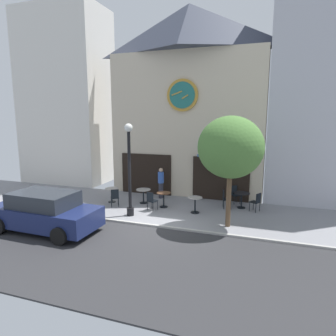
# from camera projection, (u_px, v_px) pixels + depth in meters

# --- Properties ---
(ground_plane) EXTENTS (27.52, 10.29, 0.13)m
(ground_plane) POSITION_uv_depth(u_px,v_px,m) (147.00, 230.00, 11.81)
(ground_plane) COLOR gray
(clock_building) EXTENTS (8.52, 3.47, 10.37)m
(clock_building) POSITION_uv_depth(u_px,v_px,m) (188.00, 99.00, 16.70)
(clock_building) COLOR beige
(clock_building) RESTS_ON ground_plane
(neighbor_building_left) EXTENTS (5.62, 3.40, 11.20)m
(neighbor_building_left) POSITION_uv_depth(u_px,v_px,m) (67.00, 98.00, 19.96)
(neighbor_building_left) COLOR silver
(neighbor_building_left) RESTS_ON ground_plane
(neighbor_building_right) EXTENTS (6.08, 3.33, 12.46)m
(neighbor_building_right) POSITION_uv_depth(u_px,v_px,m) (335.00, 79.00, 14.74)
(neighbor_building_right) COLOR #B2B2BC
(neighbor_building_right) RESTS_ON ground_plane
(street_lamp) EXTENTS (0.36, 0.36, 4.12)m
(street_lamp) POSITION_uv_depth(u_px,v_px,m) (129.00, 170.00, 13.08)
(street_lamp) COLOR black
(street_lamp) RESTS_ON ground_plane
(street_tree) EXTENTS (2.58, 2.32, 4.46)m
(street_tree) POSITION_uv_depth(u_px,v_px,m) (230.00, 148.00, 11.57)
(street_tree) COLOR brown
(street_tree) RESTS_ON ground_plane
(cafe_table_near_curb) EXTENTS (0.66, 0.66, 0.75)m
(cafe_table_near_curb) POSITION_uv_depth(u_px,v_px,m) (112.00, 193.00, 15.43)
(cafe_table_near_curb) COLOR black
(cafe_table_near_curb) RESTS_ON ground_plane
(cafe_table_near_door) EXTENTS (0.73, 0.73, 0.73)m
(cafe_table_near_door) POSITION_uv_depth(u_px,v_px,m) (143.00, 193.00, 15.24)
(cafe_table_near_door) COLOR black
(cafe_table_near_door) RESTS_ON ground_plane
(cafe_table_center) EXTENTS (0.70, 0.70, 0.74)m
(cafe_table_center) POSITION_uv_depth(u_px,v_px,m) (164.00, 197.00, 14.57)
(cafe_table_center) COLOR black
(cafe_table_center) RESTS_ON ground_plane
(cafe_table_center_left) EXTENTS (0.66, 0.66, 0.74)m
(cafe_table_center_left) POSITION_uv_depth(u_px,v_px,m) (195.00, 202.00, 13.72)
(cafe_table_center_left) COLOR black
(cafe_table_center_left) RESTS_ON ground_plane
(cafe_table_leftmost) EXTENTS (0.78, 0.78, 0.76)m
(cafe_table_leftmost) POSITION_uv_depth(u_px,v_px,m) (242.00, 197.00, 14.43)
(cafe_table_leftmost) COLOR black
(cafe_table_leftmost) RESTS_ON ground_plane
(cafe_chair_left_end) EXTENTS (0.48, 0.48, 0.90)m
(cafe_chair_left_end) POSITION_uv_depth(u_px,v_px,m) (225.00, 198.00, 14.40)
(cafe_chair_left_end) COLOR black
(cafe_chair_left_end) RESTS_ON ground_plane
(cafe_chair_under_awning) EXTENTS (0.55, 0.55, 0.90)m
(cafe_chair_under_awning) POSITION_uv_depth(u_px,v_px,m) (115.00, 196.00, 14.62)
(cafe_chair_under_awning) COLOR black
(cafe_chair_under_awning) RESTS_ON ground_plane
(cafe_chair_mid_row) EXTENTS (0.54, 0.54, 0.90)m
(cafe_chair_mid_row) POSITION_uv_depth(u_px,v_px,m) (256.00, 201.00, 13.87)
(cafe_chair_mid_row) COLOR black
(cafe_chair_mid_row) RESTS_ON ground_plane
(cafe_chair_corner) EXTENTS (0.56, 0.56, 0.90)m
(cafe_chair_corner) POSITION_uv_depth(u_px,v_px,m) (235.00, 193.00, 15.26)
(cafe_chair_corner) COLOR black
(cafe_chair_corner) RESTS_ON ground_plane
(cafe_chair_facing_wall) EXTENTS (0.50, 0.50, 0.90)m
(cafe_chair_facing_wall) POSITION_uv_depth(u_px,v_px,m) (151.00, 200.00, 14.05)
(cafe_chair_facing_wall) COLOR black
(cafe_chair_facing_wall) RESTS_ON ground_plane
(pedestrian_blue) EXTENTS (0.34, 0.34, 1.67)m
(pedestrian_blue) POSITION_uv_depth(u_px,v_px,m) (161.00, 183.00, 16.12)
(pedestrian_blue) COLOR #2D2D38
(pedestrian_blue) RESTS_ON ground_plane
(parked_car_navy) EXTENTS (4.34, 2.10, 1.55)m
(parked_car_navy) POSITION_uv_depth(u_px,v_px,m) (45.00, 212.00, 11.56)
(parked_car_navy) COLOR navy
(parked_car_navy) RESTS_ON ground_plane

